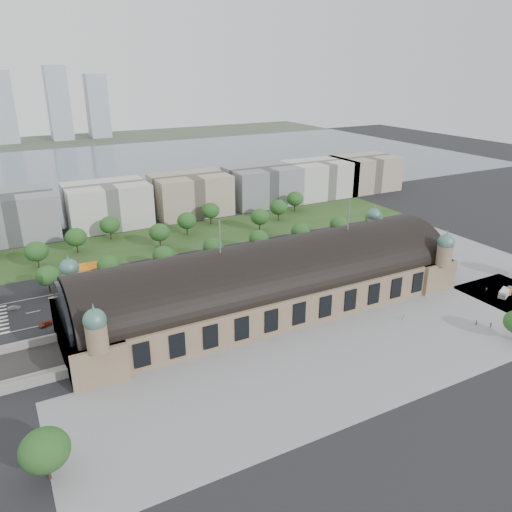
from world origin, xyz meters
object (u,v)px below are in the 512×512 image
traffic_car_2 (60,312)px  traffic_car_4 (200,277)px  bus_mid (264,270)px  pedestrian_2 (486,289)px  traffic_car_3 (175,278)px  parked_car_1 (46,324)px  traffic_car_6 (352,247)px  bus_west (199,286)px  parked_car_5 (116,308)px  petrol_station (90,268)px  pedestrian_0 (403,318)px  traffic_car_5 (301,249)px  parked_car_4 (152,302)px  parked_car_6 (177,300)px  parked_car_0 (83,315)px  pedestrian_4 (491,326)px  parked_car_3 (103,311)px  parked_car_2 (75,321)px  van_east (504,294)px  pedestrian_1 (476,323)px  advertising_column (510,291)px  traffic_car_1 (14,308)px  bus_east (288,268)px

traffic_car_2 → traffic_car_4: bearing=96.9°
bus_mid → pedestrian_2: (70.76, -59.06, -0.76)m
traffic_car_3 → parked_car_1: size_ratio=1.05×
traffic_car_6 → bus_west: size_ratio=0.54×
parked_car_5 → petrol_station: bearing=161.1°
traffic_car_4 → bus_west: size_ratio=0.38×
parked_car_5 → pedestrian_0: (89.66, -56.73, 0.19)m
traffic_car_2 → traffic_car_5: size_ratio=1.32×
parked_car_4 → bus_mid: (52.45, 5.57, 1.02)m
parked_car_6 → bus_mid: bus_mid is taller
parked_car_0 → pedestrian_0: bearing=32.7°
traffic_car_5 → traffic_car_3: bearing=95.0°
traffic_car_2 → pedestrian_2: bearing=69.2°
traffic_car_2 → bus_mid: (84.85, -2.05, 0.96)m
bus_mid → pedestrian_4: bus_mid is taller
parked_car_1 → parked_car_3: bearing=68.3°
traffic_car_3 → parked_car_1: bearing=112.6°
parked_car_2 → parked_car_4: (28.69, 1.88, 0.08)m
van_east → pedestrian_1: bearing=177.3°
parked_car_2 → advertising_column: 167.48m
pedestrian_1 → traffic_car_1: bearing=78.3°
bus_mid → parked_car_3: bearing=92.7°
van_east → bus_west: bearing=125.7°
bus_west → pedestrian_2: size_ratio=5.48×
parked_car_5 → advertising_column: (141.84, -61.29, 1.20)m
traffic_car_1 → bus_west: bearing=-96.0°
parked_car_0 → traffic_car_5: bearing=72.9°
parked_car_0 → pedestrian_4: bearing=30.5°
traffic_car_6 → parked_car_2: size_ratio=1.33×
parked_car_1 → pedestrian_1: pedestrian_1 is taller
traffic_car_1 → bus_east: size_ratio=0.41×
traffic_car_5 → advertising_column: bearing=-150.1°
parked_car_5 → pedestrian_4: (112.27, -75.74, 0.26)m
traffic_car_3 → pedestrian_0: pedestrian_0 is taller
traffic_car_5 → bus_east: bearing=135.6°
pedestrian_0 → pedestrian_2: size_ratio=0.88×
pedestrian_1 → pedestrian_2: pedestrian_1 is taller
parked_car_0 → parked_car_6: (34.44, -4.00, -0.06)m
traffic_car_4 → advertising_column: (102.55, -74.20, 1.19)m
traffic_car_2 → parked_car_3: size_ratio=1.47×
pedestrian_0 → traffic_car_5: bearing=102.6°
traffic_car_1 → parked_car_6: (56.21, -22.68, -0.03)m
traffic_car_2 → parked_car_2: traffic_car_2 is taller
bus_east → van_east: size_ratio=1.45×
petrol_station → traffic_car_2: (-17.22, -33.73, -2.18)m
parked_car_2 → parked_car_4: size_ratio=1.01×
petrol_station → bus_east: (78.65, -38.27, -1.46)m
parked_car_0 → parked_car_1: parked_car_0 is taller
traffic_car_1 → traffic_car_6: size_ratio=0.75×
traffic_car_1 → parked_car_3: traffic_car_1 is taller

